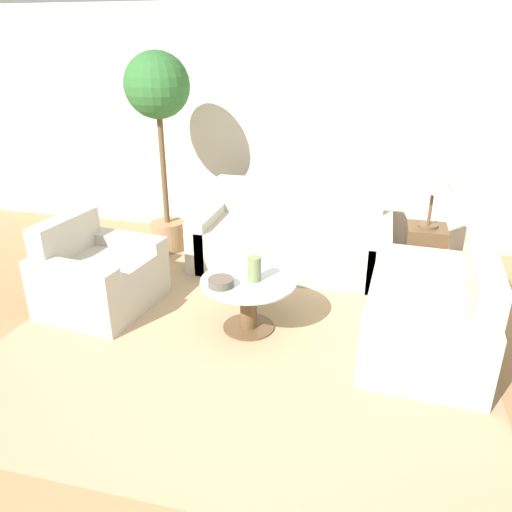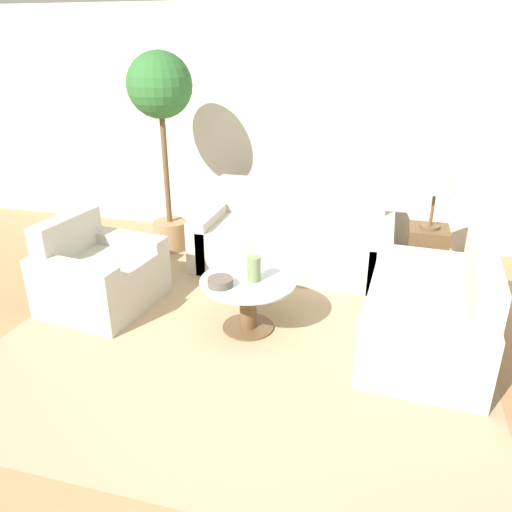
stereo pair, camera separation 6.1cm
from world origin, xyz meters
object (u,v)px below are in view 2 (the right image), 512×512
object	(u,v)px
armchair	(97,276)
sofa_main	(294,240)
table_lamp	(437,179)
potted_plant	(161,108)
loveseat	(435,317)
bowl	(220,282)
coffee_table	(248,297)
vase	(254,269)

from	to	relation	value
armchair	sofa_main	bearing A→B (deg)	-42.52
table_lamp	potted_plant	xyz separation A→B (m)	(-2.76, 0.17, 0.52)
loveseat	bowl	xyz separation A→B (m)	(-1.63, -0.24, 0.20)
armchair	potted_plant	bearing A→B (deg)	3.21
coffee_table	vase	size ratio (longest dim) A/B	3.81
vase	armchair	bearing A→B (deg)	177.96
loveseat	table_lamp	xyz separation A→B (m)	(-0.02, 1.18, 0.77)
vase	bowl	xyz separation A→B (m)	(-0.23, -0.16, -0.07)
table_lamp	potted_plant	world-z (taller)	potted_plant
loveseat	armchair	bearing A→B (deg)	-86.27
sofa_main	bowl	bearing A→B (deg)	-100.76
vase	bowl	distance (m)	0.29
coffee_table	potted_plant	xyz separation A→B (m)	(-1.33, 1.43, 1.28)
sofa_main	potted_plant	size ratio (longest dim) A/B	0.94
armchair	bowl	size ratio (longest dim) A/B	5.10
coffee_table	table_lamp	distance (m)	2.05
table_lamp	armchair	bearing A→B (deg)	-157.22
table_lamp	potted_plant	bearing A→B (deg)	176.37
loveseat	table_lamp	world-z (taller)	table_lamp
potted_plant	sofa_main	bearing A→B (deg)	-2.77
bowl	table_lamp	bearing A→B (deg)	41.35
loveseat	vase	bearing A→B (deg)	-83.72
sofa_main	loveseat	world-z (taller)	sofa_main
sofa_main	table_lamp	size ratio (longest dim) A/B	3.33
potted_plant	bowl	distance (m)	2.24
sofa_main	table_lamp	world-z (taller)	table_lamp
potted_plant	bowl	world-z (taller)	potted_plant
sofa_main	coffee_table	world-z (taller)	sofa_main
table_lamp	potted_plant	distance (m)	2.81
loveseat	potted_plant	distance (m)	3.35
vase	sofa_main	bearing A→B (deg)	87.36
potted_plant	vase	distance (m)	2.23
loveseat	vase	xyz separation A→B (m)	(-1.40, -0.07, 0.27)
vase	bowl	world-z (taller)	vase
sofa_main	potted_plant	xyz separation A→B (m)	(-1.44, 0.07, 1.28)
armchair	bowl	world-z (taller)	armchair
potted_plant	loveseat	bearing A→B (deg)	-25.94
sofa_main	bowl	xyz separation A→B (m)	(-0.29, -1.52, 0.20)
bowl	armchair	bearing A→B (deg)	170.11
coffee_table	vase	distance (m)	0.26
table_lamp	bowl	world-z (taller)	table_lamp
table_lamp	bowl	bearing A→B (deg)	-138.65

